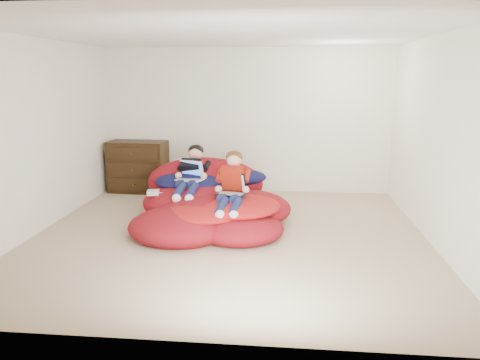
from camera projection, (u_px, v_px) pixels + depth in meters
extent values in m
cube|color=tan|center=(229.00, 245.00, 6.05)|extent=(5.10, 5.10, 0.25)
cube|color=white|center=(246.00, 121.00, 8.20)|extent=(5.10, 0.02, 2.50)
cube|color=white|center=(184.00, 184.00, 3.32)|extent=(5.10, 0.02, 2.50)
cube|color=white|center=(35.00, 137.00, 6.01)|extent=(0.02, 5.10, 2.50)
cube|color=white|center=(439.00, 142.00, 5.51)|extent=(0.02, 5.10, 2.50)
cube|color=white|center=(228.00, 33.00, 5.49)|extent=(5.10, 5.10, 0.02)
cube|color=black|center=(138.00, 166.00, 8.29)|extent=(1.03, 0.56, 0.90)
cube|color=black|center=(134.00, 185.00, 8.10)|extent=(0.90, 0.07, 0.22)
cylinder|color=#4C3F26|center=(134.00, 185.00, 8.08)|extent=(0.03, 0.06, 0.03)
cube|color=black|center=(133.00, 169.00, 8.04)|extent=(0.90, 0.07, 0.22)
cylinder|color=#4C3F26|center=(133.00, 169.00, 8.02)|extent=(0.03, 0.06, 0.03)
cube|color=black|center=(133.00, 154.00, 7.98)|extent=(0.90, 0.07, 0.22)
cylinder|color=#4C3F26|center=(132.00, 154.00, 7.96)|extent=(0.03, 0.06, 0.03)
ellipsoid|color=maroon|center=(197.00, 202.00, 6.82)|extent=(1.59, 1.42, 0.57)
ellipsoid|color=maroon|center=(246.00, 208.00, 6.56)|extent=(1.27, 1.24, 0.46)
ellipsoid|color=maroon|center=(212.00, 215.00, 6.30)|extent=(1.62, 1.30, 0.52)
ellipsoid|color=maroon|center=(181.00, 226.00, 5.95)|extent=(1.34, 1.23, 0.45)
ellipsoid|color=maroon|center=(239.00, 228.00, 5.90)|extent=(1.14, 1.04, 0.37)
ellipsoid|color=maroon|center=(205.00, 183.00, 7.22)|extent=(1.80, 0.80, 0.80)
ellipsoid|color=#131545|center=(192.00, 181.00, 6.97)|extent=(1.09, 0.89, 0.28)
ellipsoid|color=#131545|center=(234.00, 177.00, 7.10)|extent=(0.99, 0.69, 0.24)
ellipsoid|color=red|center=(237.00, 206.00, 6.16)|extent=(1.16, 1.16, 0.21)
ellipsoid|color=red|center=(204.00, 212.00, 6.00)|extent=(1.06, 0.96, 0.19)
ellipsoid|color=beige|center=(183.00, 167.00, 7.33)|extent=(0.45, 0.29, 0.29)
cube|color=black|center=(194.00, 171.00, 6.93)|extent=(0.37, 0.46, 0.42)
sphere|color=#DBA086|center=(196.00, 153.00, 7.03)|extent=(0.21, 0.21, 0.21)
ellipsoid|color=black|center=(196.00, 150.00, 7.04)|extent=(0.23, 0.22, 0.18)
cylinder|color=#151B43|center=(184.00, 184.00, 6.66)|extent=(0.20, 0.36, 0.19)
cylinder|color=#151B43|center=(179.00, 191.00, 6.37)|extent=(0.17, 0.34, 0.22)
sphere|color=white|center=(176.00, 198.00, 6.22)|extent=(0.12, 0.12, 0.12)
cylinder|color=#151B43|center=(196.00, 184.00, 6.64)|extent=(0.20, 0.36, 0.19)
cylinder|color=#151B43|center=(192.00, 191.00, 6.36)|extent=(0.17, 0.34, 0.22)
sphere|color=white|center=(189.00, 199.00, 6.20)|extent=(0.12, 0.12, 0.12)
cube|color=#AB200F|center=(233.00, 182.00, 6.29)|extent=(0.34, 0.35, 0.46)
sphere|color=#DBA086|center=(234.00, 160.00, 6.31)|extent=(0.21, 0.21, 0.21)
ellipsoid|color=#4F2C15|center=(234.00, 157.00, 6.33)|extent=(0.23, 0.22, 0.17)
cylinder|color=#151B43|center=(225.00, 199.00, 6.10)|extent=(0.19, 0.35, 0.19)
cylinder|color=#151B43|center=(222.00, 207.00, 5.82)|extent=(0.17, 0.34, 0.21)
sphere|color=white|center=(220.00, 215.00, 5.67)|extent=(0.12, 0.12, 0.12)
cylinder|color=#151B43|center=(238.00, 199.00, 6.09)|extent=(0.19, 0.35, 0.19)
cylinder|color=#151B43|center=(235.00, 207.00, 5.81)|extent=(0.17, 0.34, 0.21)
sphere|color=white|center=(234.00, 215.00, 5.65)|extent=(0.12, 0.12, 0.12)
cube|color=silver|center=(190.00, 180.00, 6.65)|extent=(0.42, 0.35, 0.01)
cube|color=gray|center=(190.00, 179.00, 6.64)|extent=(0.33, 0.23, 0.00)
cube|color=silver|center=(192.00, 169.00, 6.78)|extent=(0.37, 0.19, 0.25)
cube|color=#3F68D8|center=(192.00, 169.00, 6.77)|extent=(0.32, 0.15, 0.20)
cube|color=black|center=(231.00, 194.00, 6.09)|extent=(0.42, 0.35, 0.01)
cube|color=gray|center=(231.00, 193.00, 6.08)|extent=(0.34, 0.23, 0.00)
cube|color=black|center=(233.00, 181.00, 6.23)|extent=(0.38, 0.20, 0.24)
cube|color=teal|center=(233.00, 181.00, 6.22)|extent=(0.33, 0.16, 0.20)
cube|color=silver|center=(153.00, 193.00, 6.54)|extent=(0.19, 0.19, 0.06)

